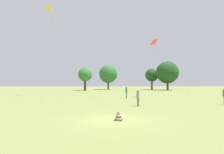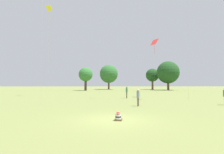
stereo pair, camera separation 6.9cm
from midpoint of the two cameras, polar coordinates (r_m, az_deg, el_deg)
ground_plane at (r=11.05m, az=0.75°, el=-13.78°), size 300.00×300.00×0.00m
seated_toddler at (r=10.79m, az=2.23°, el=-12.89°), size 0.53×0.60×0.55m
person_standing_1 at (r=27.02m, az=4.90°, el=-4.57°), size 0.37×0.37×1.83m
person_standing_3 at (r=17.64m, az=8.62°, el=-6.08°), size 0.35×0.35×1.69m
kite_0 at (r=37.37m, az=-19.84°, el=19.29°), size 1.16×0.97×17.05m
kite_4 at (r=30.38m, az=13.76°, el=10.71°), size 1.24×1.45×9.69m
distant_tree_0 at (r=70.81m, az=-1.03°, el=1.02°), size 7.35×7.35×9.99m
distant_tree_1 at (r=70.85m, az=13.08°, el=0.56°), size 5.15×5.15×8.29m
distant_tree_2 at (r=66.01m, az=17.86°, el=1.44°), size 7.98×7.98×10.38m
distant_tree_3 at (r=59.15m, az=-8.57°, el=0.77°), size 4.68×4.68×7.76m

